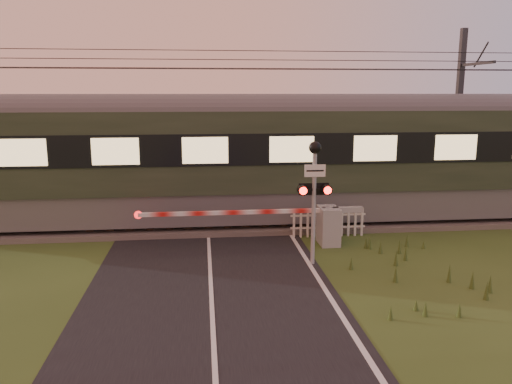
{
  "coord_description": "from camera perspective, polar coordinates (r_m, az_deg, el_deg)",
  "views": [
    {
      "loc": [
        -0.13,
        -11.01,
        4.71
      ],
      "look_at": [
        1.4,
        3.2,
        1.85
      ],
      "focal_mm": 35.0,
      "sensor_mm": 36.0,
      "label": 1
    }
  ],
  "objects": [
    {
      "name": "ground",
      "position": [
        11.98,
        -5.12,
        -11.87
      ],
      "size": [
        160.0,
        160.0,
        0.0
      ],
      "primitive_type": "plane",
      "color": "#33491C",
      "rests_on": "ground"
    },
    {
      "name": "road",
      "position": [
        11.76,
        -5.01,
        -12.27
      ],
      "size": [
        6.0,
        140.0,
        0.03
      ],
      "color": "black",
      "rests_on": "ground"
    },
    {
      "name": "catenary_mast",
      "position": [
        22.38,
        22.13,
        8.07
      ],
      "size": [
        0.23,
        2.46,
        7.23
      ],
      "color": "#2D2D30",
      "rests_on": "ground"
    },
    {
      "name": "overhead_wires",
      "position": [
        17.54,
        -5.89,
        14.59
      ],
      "size": [
        120.0,
        0.62,
        0.62
      ],
      "color": "black",
      "rests_on": "ground"
    },
    {
      "name": "picket_fence",
      "position": [
        16.69,
        8.25,
        -3.49
      ],
      "size": [
        2.53,
        0.08,
        0.94
      ],
      "color": "silver",
      "rests_on": "ground"
    },
    {
      "name": "crossing_signal",
      "position": [
        13.54,
        6.68,
        1.25
      ],
      "size": [
        0.87,
        0.36,
        3.43
      ],
      "color": "gray",
      "rests_on": "ground"
    },
    {
      "name": "track_bed",
      "position": [
        18.12,
        -5.52,
        -3.58
      ],
      "size": [
        140.0,
        3.4,
        0.39
      ],
      "color": "#47423D",
      "rests_on": "ground"
    },
    {
      "name": "boom_gate",
      "position": [
        15.77,
        7.21,
        -3.62
      ],
      "size": [
        7.05,
        0.91,
        1.22
      ],
      "color": "gray",
      "rests_on": "ground"
    }
  ]
}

